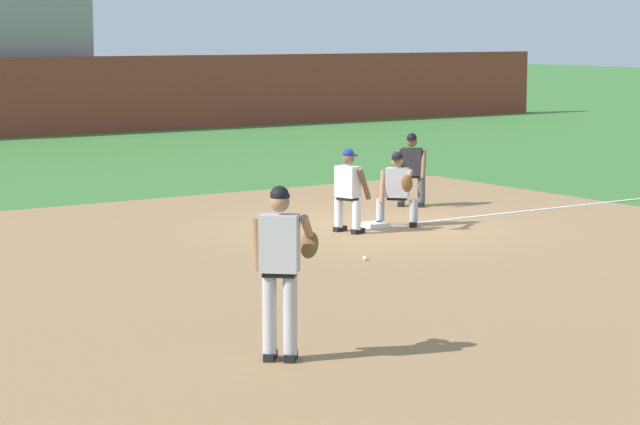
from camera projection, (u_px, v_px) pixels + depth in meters
ground_plane at (375, 228)px, 22.03m from camera, size 160.00×160.00×0.00m
infield_dirt_patch at (340, 277)px, 17.57m from camera, size 18.00×18.00×0.01m
foul_line_stripe at (582, 205)px, 24.85m from camera, size 10.24×0.10×0.00m
first_base_bag at (375, 225)px, 22.03m from camera, size 0.38×0.38×0.09m
baseball at (365, 258)px, 18.84m from camera, size 0.07×0.07×0.07m
pitcher at (282, 262)px, 12.99m from camera, size 0.85×0.55×1.86m
first_baseman at (398, 186)px, 22.03m from camera, size 0.73×1.08×1.34m
baserunner at (348, 187)px, 21.35m from camera, size 0.54×0.65×1.46m
umpire at (412, 167)px, 24.58m from camera, size 0.67×0.67×1.46m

